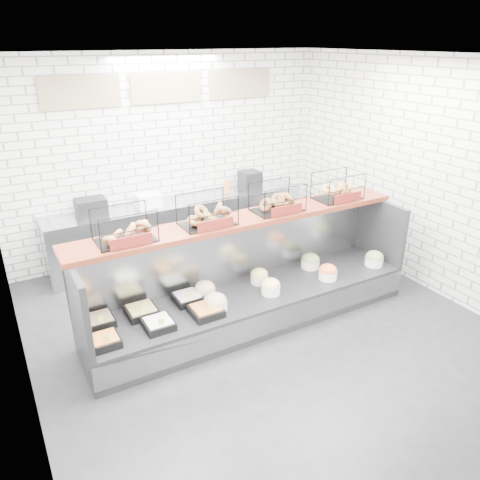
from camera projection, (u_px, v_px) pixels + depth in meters
ground at (265, 332)px, 5.46m from camera, size 5.50×5.50×0.00m
room_shell at (240, 147)px, 5.12m from camera, size 5.02×5.51×3.01m
display_case at (249, 295)px, 5.59m from camera, size 4.00×0.90×1.20m
bagel_shelf at (244, 208)px, 5.32m from camera, size 4.10×0.50×0.40m
prep_counter at (182, 227)px, 7.21m from camera, size 4.00×0.60×1.20m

